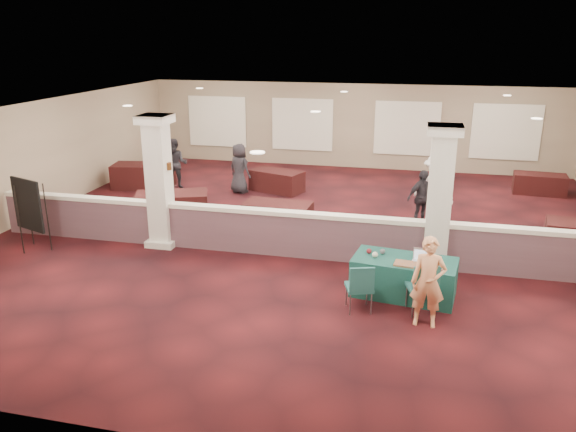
% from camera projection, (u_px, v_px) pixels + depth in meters
% --- Properties ---
extents(ground, '(16.00, 16.00, 0.00)m').
position_uv_depth(ground, '(314.00, 235.00, 14.54)').
color(ground, '#401013').
rests_on(ground, ground).
extents(wall_back, '(16.00, 0.04, 3.20)m').
position_uv_depth(wall_back, '(354.00, 126.00, 21.44)').
color(wall_back, gray).
rests_on(wall_back, ground).
extents(wall_front, '(16.00, 0.04, 3.20)m').
position_uv_depth(wall_front, '(189.00, 334.00, 6.64)').
color(wall_front, gray).
rests_on(wall_front, ground).
extents(wall_left, '(0.04, 16.00, 3.20)m').
position_uv_depth(wall_left, '(36.00, 160.00, 15.80)').
color(wall_left, gray).
rests_on(wall_left, ground).
extents(ceiling, '(16.00, 16.00, 0.02)m').
position_uv_depth(ceiling, '(316.00, 111.00, 13.55)').
color(ceiling, silver).
rests_on(ceiling, wall_back).
extents(partition_wall, '(15.60, 0.28, 1.10)m').
position_uv_depth(partition_wall, '(302.00, 234.00, 12.98)').
color(partition_wall, '#5A3D47').
rests_on(partition_wall, ground).
extents(column_left, '(0.72, 0.72, 3.20)m').
position_uv_depth(column_left, '(159.00, 180.00, 13.41)').
color(column_left, silver).
rests_on(column_left, ground).
extents(column_right, '(0.72, 0.72, 3.20)m').
position_uv_depth(column_right, '(439.00, 198.00, 11.99)').
color(column_right, silver).
rests_on(column_right, ground).
extents(sconce_left, '(0.12, 0.12, 0.18)m').
position_uv_depth(sconce_left, '(147.00, 165.00, 13.36)').
color(sconce_left, brown).
rests_on(sconce_left, column_left).
extents(sconce_right, '(0.12, 0.12, 0.18)m').
position_uv_depth(sconce_right, '(169.00, 166.00, 13.24)').
color(sconce_right, brown).
rests_on(sconce_right, column_left).
extents(near_table, '(2.10, 1.25, 0.77)m').
position_uv_depth(near_table, '(404.00, 277.00, 11.12)').
color(near_table, '#103D38').
rests_on(near_table, ground).
extents(conf_chair_main, '(0.64, 0.64, 1.02)m').
position_uv_depth(conf_chair_main, '(424.00, 285.00, 10.27)').
color(conf_chair_main, '#1D5750').
rests_on(conf_chair_main, ground).
extents(conf_chair_side, '(0.60, 0.60, 0.96)m').
position_uv_depth(conf_chair_side, '(360.00, 285.00, 10.36)').
color(conf_chair_side, '#1D5750').
rests_on(conf_chair_side, ground).
extents(easel_board, '(1.00, 0.63, 1.77)m').
position_uv_depth(easel_board, '(28.00, 206.00, 13.21)').
color(easel_board, black).
rests_on(easel_board, ground).
extents(woman, '(0.62, 0.43, 1.66)m').
position_uv_depth(woman, '(428.00, 282.00, 9.84)').
color(woman, '#F3AC69').
rests_on(woman, ground).
extents(far_table_front_left, '(2.18, 1.62, 0.79)m').
position_uv_depth(far_table_front_left, '(172.00, 207.00, 15.59)').
color(far_table_front_left, black).
rests_on(far_table_front_left, ground).
extents(far_table_front_center, '(1.82, 0.98, 0.72)m').
position_uv_depth(far_table_front_center, '(278.00, 216.00, 14.93)').
color(far_table_front_center, black).
rests_on(far_table_front_center, ground).
extents(far_table_back_left, '(2.13, 1.33, 0.81)m').
position_uv_depth(far_table_back_left, '(144.00, 176.00, 18.94)').
color(far_table_back_left, black).
rests_on(far_table_back_left, ground).
extents(far_table_back_center, '(1.89, 1.36, 0.69)m').
position_uv_depth(far_table_back_center, '(277.00, 181.00, 18.52)').
color(far_table_back_center, black).
rests_on(far_table_back_center, ground).
extents(far_table_back_right, '(1.67, 0.93, 0.65)m').
position_uv_depth(far_table_back_right, '(539.00, 184.00, 18.23)').
color(far_table_back_right, black).
rests_on(far_table_back_right, ground).
extents(attendee_a, '(0.89, 0.63, 1.69)m').
position_uv_depth(attendee_a, '(175.00, 164.00, 18.68)').
color(attendee_a, black).
rests_on(attendee_a, ground).
extents(attendee_b, '(1.30, 1.09, 1.86)m').
position_uv_depth(attendee_b, '(435.00, 188.00, 15.47)').
color(attendee_b, silver).
rests_on(attendee_b, ground).
extents(attendee_c, '(0.97, 0.89, 1.53)m').
position_uv_depth(attendee_c, '(421.00, 198.00, 15.11)').
color(attendee_c, black).
rests_on(attendee_c, ground).
extents(attendee_d, '(0.90, 0.72, 1.62)m').
position_uv_depth(attendee_d, '(239.00, 168.00, 18.22)').
color(attendee_d, black).
rests_on(attendee_d, ground).
extents(laptop_base, '(0.37, 0.28, 0.02)m').
position_uv_depth(laptop_base, '(421.00, 262.00, 10.85)').
color(laptop_base, silver).
rests_on(laptop_base, near_table).
extents(laptop_screen, '(0.34, 0.06, 0.23)m').
position_uv_depth(laptop_screen, '(422.00, 254.00, 10.92)').
color(laptop_screen, silver).
rests_on(laptop_screen, near_table).
extents(screen_glow, '(0.31, 0.05, 0.20)m').
position_uv_depth(screen_glow, '(422.00, 255.00, 10.91)').
color(screen_glow, silver).
rests_on(screen_glow, near_table).
extents(knitting, '(0.46, 0.37, 0.03)m').
position_uv_depth(knitting, '(405.00, 264.00, 10.75)').
color(knitting, '#AB541B').
rests_on(knitting, near_table).
extents(yarn_cream, '(0.12, 0.12, 0.12)m').
position_uv_depth(yarn_cream, '(375.00, 255.00, 11.09)').
color(yarn_cream, beige).
rests_on(yarn_cream, near_table).
extents(yarn_red, '(0.10, 0.10, 0.10)m').
position_uv_depth(yarn_red, '(369.00, 251.00, 11.28)').
color(yarn_red, maroon).
rests_on(yarn_red, near_table).
extents(yarn_grey, '(0.11, 0.11, 0.11)m').
position_uv_depth(yarn_grey, '(383.00, 251.00, 11.26)').
color(yarn_grey, '#54555A').
rests_on(yarn_grey, near_table).
extents(scissors, '(0.13, 0.05, 0.01)m').
position_uv_depth(scissors, '(439.00, 270.00, 10.51)').
color(scissors, red).
rests_on(scissors, near_table).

